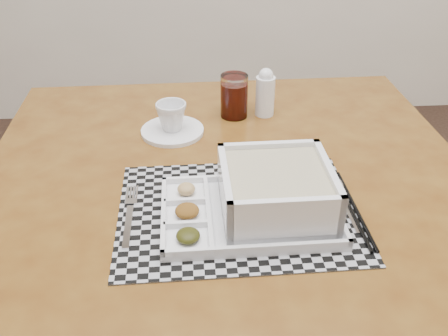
{
  "coord_description": "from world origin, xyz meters",
  "views": [
    {
      "loc": [
        0.11,
        -0.23,
        1.35
      ],
      "look_at": [
        0.16,
        0.57,
        0.83
      ],
      "focal_mm": 40.0,
      "sensor_mm": 36.0,
      "label": 1
    }
  ],
  "objects_px": {
    "juice_glass": "(234,97)",
    "creamer_bottle": "(265,93)",
    "cup": "(172,116)",
    "dining_table": "(229,211)",
    "serving_tray": "(269,196)"
  },
  "relations": [
    {
      "from": "dining_table",
      "to": "serving_tray",
      "type": "height_order",
      "value": "serving_tray"
    },
    {
      "from": "cup",
      "to": "juice_glass",
      "type": "xyz_separation_m",
      "value": [
        0.15,
        0.08,
        0.01
      ]
    },
    {
      "from": "juice_glass",
      "to": "creamer_bottle",
      "type": "relative_size",
      "value": 0.88
    },
    {
      "from": "serving_tray",
      "to": "juice_glass",
      "type": "distance_m",
      "value": 0.41
    },
    {
      "from": "serving_tray",
      "to": "juice_glass",
      "type": "height_order",
      "value": "juice_glass"
    },
    {
      "from": "dining_table",
      "to": "creamer_bottle",
      "type": "bearing_deg",
      "value": 69.19
    },
    {
      "from": "juice_glass",
      "to": "creamer_bottle",
      "type": "distance_m",
      "value": 0.08
    },
    {
      "from": "dining_table",
      "to": "serving_tray",
      "type": "distance_m",
      "value": 0.18
    },
    {
      "from": "dining_table",
      "to": "juice_glass",
      "type": "distance_m",
      "value": 0.32
    },
    {
      "from": "juice_glass",
      "to": "creamer_bottle",
      "type": "xyz_separation_m",
      "value": [
        0.08,
        0.0,
        0.01
      ]
    },
    {
      "from": "dining_table",
      "to": "serving_tray",
      "type": "xyz_separation_m",
      "value": [
        0.06,
        -0.12,
        0.12
      ]
    },
    {
      "from": "serving_tray",
      "to": "creamer_bottle",
      "type": "bearing_deg",
      "value": 83.01
    },
    {
      "from": "cup",
      "to": "juice_glass",
      "type": "distance_m",
      "value": 0.17
    },
    {
      "from": "juice_glass",
      "to": "creamer_bottle",
      "type": "height_order",
      "value": "creamer_bottle"
    },
    {
      "from": "dining_table",
      "to": "cup",
      "type": "xyz_separation_m",
      "value": [
        -0.12,
        0.21,
        0.12
      ]
    }
  ]
}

